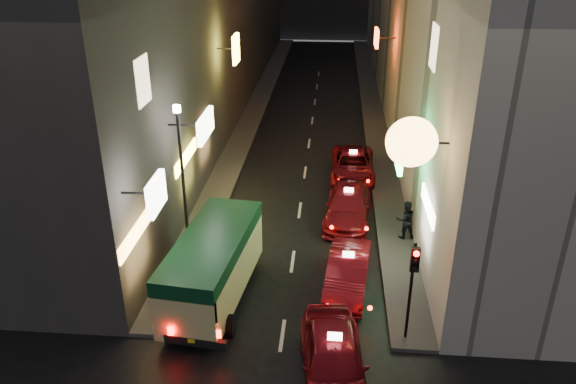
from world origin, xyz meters
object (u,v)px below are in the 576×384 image
(minibus, at_px, (213,260))
(taxi_near, at_px, (334,357))
(lamp_post, at_px, (182,173))
(traffic_light, at_px, (413,273))

(minibus, bearing_deg, taxi_near, -41.04)
(taxi_near, height_order, lamp_post, lamp_post)
(traffic_light, bearing_deg, lamp_post, 151.09)
(minibus, distance_m, lamp_post, 3.77)
(minibus, distance_m, taxi_near, 5.72)
(taxi_near, relative_size, traffic_light, 1.72)
(taxi_near, xyz_separation_m, lamp_post, (-5.88, 6.42, 2.80))
(traffic_light, bearing_deg, minibus, 164.44)
(lamp_post, bearing_deg, taxi_near, -47.49)
(minibus, relative_size, taxi_near, 1.03)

